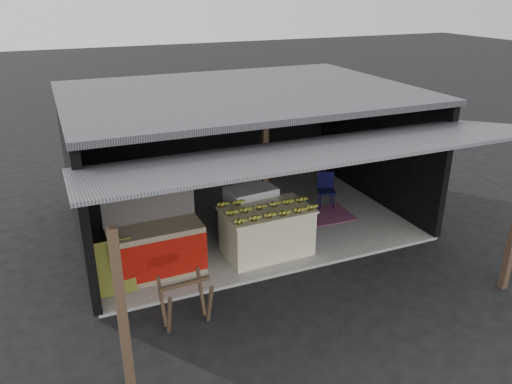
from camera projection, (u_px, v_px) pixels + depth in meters
name	position (u px, v px, depth m)	size (l,w,h in m)	color
ground	(291.00, 274.00, 9.40)	(80.00, 80.00, 0.00)	black
concrete_slab	(242.00, 219.00, 11.51)	(7.00, 5.00, 0.06)	gray
shophouse	(236.00, 129.00, 10.99)	(7.40, 7.29, 3.02)	black
banana_table	(267.00, 231.00, 9.86)	(1.76, 1.12, 0.96)	white
banana_pile	(267.00, 204.00, 9.64)	(1.60, 0.96, 0.19)	yellow
white_crate	(251.00, 212.00, 10.49)	(1.06, 0.77, 1.10)	white
neighbor_stall	(156.00, 248.00, 9.11)	(1.71, 0.80, 1.75)	#998466
green_signboard	(115.00, 268.00, 8.55)	(0.65, 0.04, 0.98)	black
sawhorse	(186.00, 298.00, 7.81)	(0.81, 0.73, 0.79)	#443022
water_barrel	(295.00, 229.00, 10.40)	(0.37, 0.37, 0.55)	navy
plastic_chair	(326.00, 187.00, 11.98)	(0.52, 0.52, 0.85)	black
magenta_rug	(319.00, 216.00, 11.62)	(1.50, 1.00, 0.01)	#791B50
picture_frames	(201.00, 116.00, 12.76)	(1.62, 0.04, 0.46)	black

